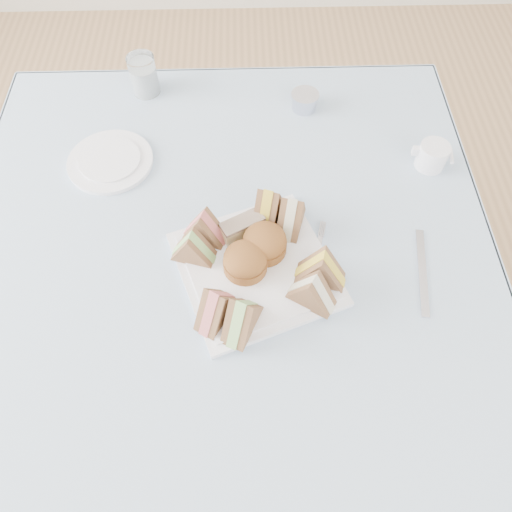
{
  "coord_description": "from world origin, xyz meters",
  "views": [
    {
      "loc": [
        0.04,
        -0.53,
        1.53
      ],
      "look_at": [
        0.06,
        -0.07,
        0.8
      ],
      "focal_mm": 35.0,
      "sensor_mm": 36.0,
      "label": 1
    }
  ],
  "objects_px": {
    "table": "(233,325)",
    "water_glass": "(144,75)",
    "serving_plate": "(256,269)",
    "creamer_jug": "(432,156)"
  },
  "relations": [
    {
      "from": "creamer_jug",
      "to": "water_glass",
      "type": "bearing_deg",
      "value": 165.93
    },
    {
      "from": "table",
      "to": "water_glass",
      "type": "distance_m",
      "value": 0.63
    },
    {
      "from": "creamer_jug",
      "to": "table",
      "type": "bearing_deg",
      "value": -148.69
    },
    {
      "from": "water_glass",
      "to": "creamer_jug",
      "type": "relative_size",
      "value": 1.49
    },
    {
      "from": "serving_plate",
      "to": "creamer_jug",
      "type": "bearing_deg",
      "value": 13.63
    },
    {
      "from": "serving_plate",
      "to": "creamer_jug",
      "type": "xyz_separation_m",
      "value": [
        0.37,
        0.25,
        0.02
      ]
    },
    {
      "from": "table",
      "to": "serving_plate",
      "type": "xyz_separation_m",
      "value": [
        0.06,
        -0.07,
        0.38
      ]
    },
    {
      "from": "water_glass",
      "to": "table",
      "type": "bearing_deg",
      "value": -66.79
    },
    {
      "from": "table",
      "to": "water_glass",
      "type": "height_order",
      "value": "water_glass"
    },
    {
      "from": "serving_plate",
      "to": "water_glass",
      "type": "distance_m",
      "value": 0.55
    }
  ]
}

